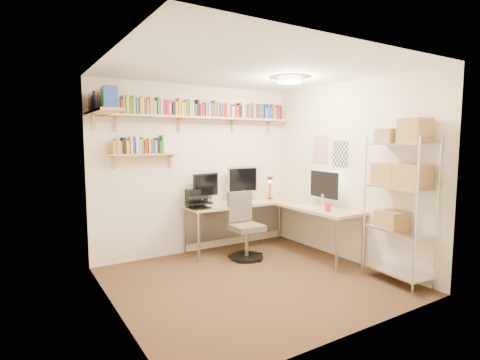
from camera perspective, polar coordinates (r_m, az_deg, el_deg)
name	(u,v)px	position (r m, az deg, el deg)	size (l,w,h in m)	color
ground	(253,281)	(4.69, 1.96, -15.06)	(3.20, 3.20, 0.00)	#4B3120
room_shell	(253,153)	(4.38, 2.07, 4.20)	(3.24, 3.04, 2.52)	beige
wall_shelves	(176,116)	(5.34, -9.80, 9.61)	(3.12, 1.09, 0.80)	#DBAA7B
corner_desk	(256,204)	(5.65, 2.39, -3.73)	(1.97, 1.92, 1.28)	tan
office_chair	(245,231)	(5.42, 0.71, -7.71)	(0.50, 0.51, 0.95)	black
wire_rack	(401,177)	(4.72, 23.27, 0.43)	(0.43, 0.78, 1.93)	silver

